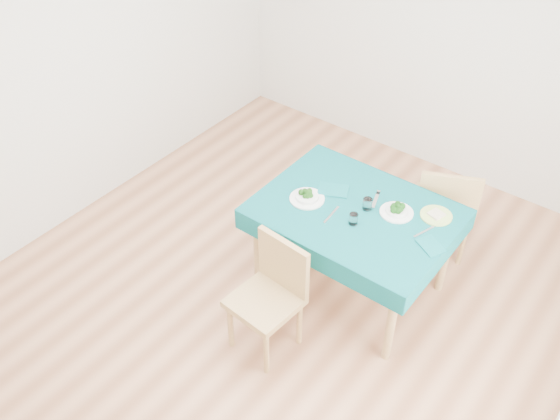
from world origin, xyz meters
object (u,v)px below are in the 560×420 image
Objects in this scene: table at (352,250)px; side_plate at (436,216)px; bowl_far at (397,209)px; chair_near at (264,293)px; bowl_near at (307,195)px; chair_far at (447,192)px.

table is 0.67m from side_plate.
side_plate is (0.23, 0.14, -0.03)m from bowl_far.
chair_near reaches higher than bowl_near.
bowl_far is 1.06× the size of side_plate.
table is 1.29× the size of chair_near.
side_plate is at bearing 30.61° from bowl_far.
table is 1.20× the size of chair_far.
bowl_far is (0.24, 0.14, 0.41)m from table.
bowl_near is (-0.66, -0.94, 0.24)m from chair_far.
chair_far is 4.77× the size of bowl_far.
table is 6.08× the size of side_plate.
bowl_near reaches higher than bowl_far.
bowl_near is at bearing 108.22° from chair_near.
side_plate reaches higher than table.
chair_near is 0.78m from bowl_near.
chair_far reaches higher than side_plate.
bowl_far is (-0.08, -0.69, 0.24)m from chair_far.
chair_near is 4.70× the size of side_plate.
chair_near is (-0.16, -0.81, 0.14)m from table.
chair_near is at bearing -120.15° from side_plate.
side_plate is at bearing 30.75° from table.
chair_near reaches higher than bowl_far.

